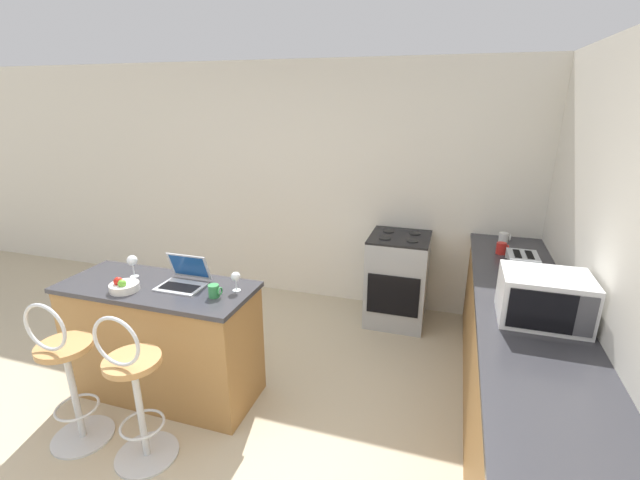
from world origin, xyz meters
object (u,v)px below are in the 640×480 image
wine_glass_short (236,277)px  fruit_bowl (123,286)px  microwave (544,298)px  mug_green (214,291)px  bar_stool_far (135,392)px  wine_glass_tall (132,261)px  mug_white (504,238)px  mug_red (502,248)px  bar_stool_near (68,376)px  laptop (184,278)px  stove_range (397,279)px  toaster (521,266)px

wine_glass_short → fruit_bowl: wine_glass_short is taller
microwave → mug_green: 2.11m
bar_stool_far → wine_glass_tall: 1.02m
bar_stool_far → mug_white: bearing=47.3°
mug_green → mug_red: (1.95, 1.51, 0.01)m
fruit_bowl → wine_glass_short: bearing=17.6°
mug_green → wine_glass_short: 0.18m
mug_green → wine_glass_tall: wine_glass_tall is taller
bar_stool_far → wine_glass_short: size_ratio=7.51×
bar_stool_near → laptop: laptop is taller
fruit_bowl → laptop: bearing=32.1°
bar_stool_far → microwave: size_ratio=2.13×
stove_range → bar_stool_near: bearing=-128.0°
toaster → fruit_bowl: bearing=-158.0°
toaster → mug_green: toaster is taller
mug_white → fruit_bowl: size_ratio=0.51×
toaster → mug_white: toaster is taller
microwave → mug_white: bearing=93.2°
microwave → wine_glass_short: (-1.99, -0.18, -0.05)m
mug_green → mug_white: bearing=42.9°
bar_stool_far → wine_glass_tall: bearing=126.6°
bar_stool_near → bar_stool_far: 0.53m
bar_stool_far → stove_range: bearing=61.0°
microwave → mug_green: size_ratio=5.40×
laptop → wine_glass_tall: (-0.46, 0.01, 0.07)m
toaster → stove_range: (-1.00, 0.76, -0.56)m
stove_range → wine_glass_short: 1.95m
laptop → microwave: (2.40, 0.20, 0.10)m
microwave → stove_range: 1.87m
bar_stool_near → mug_white: bearing=41.3°
mug_red → fruit_bowl: size_ratio=0.50×
bar_stool_far → mug_green: 0.78m
wine_glass_tall → mug_red: 3.05m
laptop → fruit_bowl: laptop is taller
stove_range → wine_glass_tall: 2.50m
toaster → mug_green: 2.27m
bar_stool_near → toaster: bearing=29.1°
mug_green → stove_range: bearing=59.2°
toaster → fruit_bowl: size_ratio=1.31×
stove_range → fruit_bowl: fruit_bowl is taller
microwave → stove_range: microwave is taller
wine_glass_short → bar_stool_far: bearing=-115.9°
mug_white → wine_glass_short: (-1.90, -1.72, 0.06)m
microwave → mug_white: size_ratio=4.91×
bar_stool_near → wine_glass_tall: (0.01, 0.70, 0.54)m
toaster → mug_green: (-2.04, -0.99, -0.05)m
laptop → microwave: microwave is taller
mug_white → bar_stool_near: bearing=-138.7°
bar_stool_far → toaster: size_ratio=4.03×
wine_glass_tall → mug_red: size_ratio=1.71×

